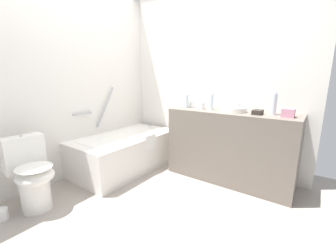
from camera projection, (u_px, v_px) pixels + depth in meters
The scene contains 17 objects.
ground_plane at pixel (141, 205), 2.23m from camera, with size 3.80×3.80×0.00m, color #9E9389.
wall_back_tiled at pixel (63, 80), 2.68m from camera, with size 3.20×0.10×2.54m, color silver.
wall_right_mirror at pixel (207, 80), 3.10m from camera, with size 0.10×2.87×2.54m, color silver.
bathtub at pixel (126, 150), 3.12m from camera, with size 1.49×0.80×1.16m.
toilet at pixel (32, 175), 2.11m from camera, with size 0.38×0.51×0.74m.
vanity_counter at pixel (230, 146), 2.73m from camera, with size 0.55×1.54×0.90m, color #6B6056.
sink_basin at pixel (234, 109), 2.59m from camera, with size 0.31×0.31×0.05m, color white.
sink_faucet at pixel (238, 107), 2.74m from camera, with size 0.11×0.15×0.08m.
water_bottle_0 at pixel (187, 101), 2.92m from camera, with size 0.06×0.06×0.19m.
water_bottle_1 at pixel (273, 104), 2.35m from camera, with size 0.07×0.07×0.26m.
water_bottle_2 at pixel (211, 102), 2.71m from camera, with size 0.06×0.06×0.22m.
drinking_glass_0 at pixel (192, 104), 2.96m from camera, with size 0.08×0.08×0.09m, color white.
drinking_glass_1 at pixel (198, 105), 2.89m from camera, with size 0.07×0.07×0.09m, color white.
drinking_glass_2 at pixel (202, 106), 2.79m from camera, with size 0.08×0.08×0.09m, color white.
amenity_basket at pixel (258, 112), 2.39m from camera, with size 0.14×0.10×0.05m, color #2D2823.
tissue_box at pixel (288, 113), 2.22m from camera, with size 0.12×0.12×0.09m, color #CA869D.
toilet_paper_roll at pixel (1, 215), 1.99m from camera, with size 0.11×0.11×0.11m, color white.
Camera 1 is at (-1.46, -1.39, 1.29)m, focal length 22.84 mm.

